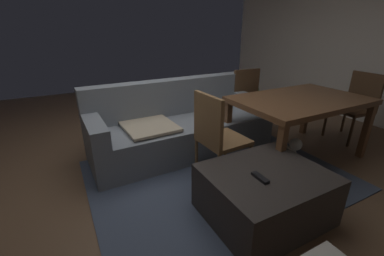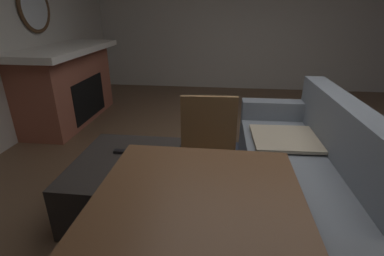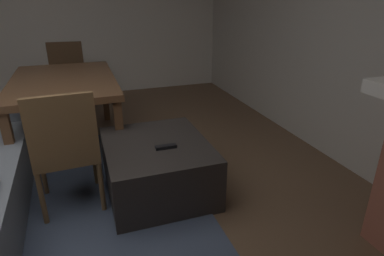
{
  "view_description": "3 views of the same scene",
  "coord_description": "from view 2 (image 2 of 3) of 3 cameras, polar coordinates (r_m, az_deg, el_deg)",
  "views": [
    {
      "loc": [
        -0.92,
        -2.44,
        1.51
      ],
      "look_at": [
        -0.19,
        -1.06,
        0.89
      ],
      "focal_mm": 23.75,
      "sensor_mm": 36.0,
      "label": 1
    },
    {
      "loc": [
        2.34,
        -0.4,
        1.54
      ],
      "look_at": [
        0.14,
        -0.66,
        0.61
      ],
      "focal_mm": 26.55,
      "sensor_mm": 36.0,
      "label": 2
    },
    {
      "loc": [
        -1.85,
        -0.67,
        1.52
      ],
      "look_at": [
        -0.03,
        -1.31,
        0.72
      ],
      "focal_mm": 30.4,
      "sensor_mm": 36.0,
      "label": 3
    }
  ],
  "objects": [
    {
      "name": "tv_remote",
      "position": [
        2.45,
        -13.59,
        -4.66
      ],
      "size": [
        0.05,
        0.16,
        0.02
      ],
      "primitive_type": "cube",
      "rotation": [
        0.0,
        0.0,
        -0.02
      ],
      "color": "black",
      "rests_on": "ottoman_coffee_table"
    },
    {
      "name": "fireplace",
      "position": [
        4.45,
        -23.57,
        8.02
      ],
      "size": [
        1.87,
        0.76,
        1.07
      ],
      "color": "#9E5642",
      "rests_on": "ground"
    },
    {
      "name": "dining_chair_west",
      "position": [
        2.22,
        3.25,
        -4.52
      ],
      "size": [
        0.46,
        0.46,
        0.93
      ],
      "color": "brown",
      "rests_on": "ground"
    },
    {
      "name": "ottoman_coffee_table",
      "position": [
        2.45,
        -12.9,
        -10.66
      ],
      "size": [
        0.95,
        0.8,
        0.43
      ],
      "primitive_type": "cube",
      "color": "#2D2826",
      "rests_on": "ground"
    },
    {
      "name": "round_wall_mirror",
      "position": [
        4.49,
        -29.11,
        20.39
      ],
      "size": [
        0.64,
        0.05,
        0.64
      ],
      "color": "#4C331E"
    },
    {
      "name": "area_rug",
      "position": [
        2.45,
        3.97,
        -15.97
      ],
      "size": [
        2.6,
        2.0,
        0.01
      ],
      "primitive_type": "cube",
      "color": "#3D475B",
      "rests_on": "ground"
    },
    {
      "name": "wall_left",
      "position": [
        5.94,
        11.27,
        21.08
      ],
      "size": [
        0.12,
        6.37,
        2.78
      ],
      "primitive_type": "cube",
      "color": "beige",
      "rests_on": "ground"
    },
    {
      "name": "floor",
      "position": [
        2.84,
        13.95,
        -10.83
      ],
      "size": [
        8.6,
        8.6,
        0.0
      ],
      "primitive_type": "plane",
      "color": "brown"
    },
    {
      "name": "couch",
      "position": [
        2.44,
        22.83,
        -9.36
      ],
      "size": [
        2.28,
        0.89,
        0.88
      ],
      "color": "slate",
      "rests_on": "ground"
    }
  ]
}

